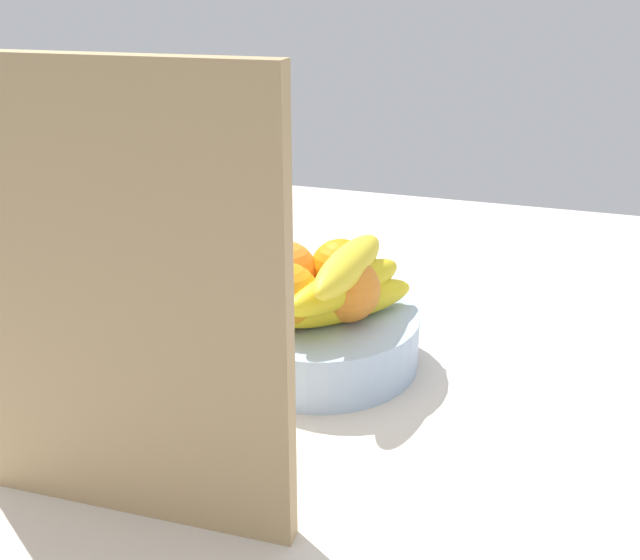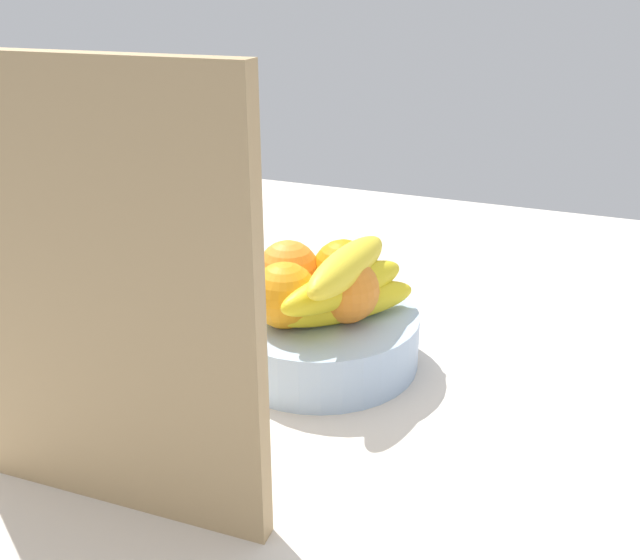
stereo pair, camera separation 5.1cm
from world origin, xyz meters
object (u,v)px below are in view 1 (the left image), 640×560
(orange_back_left, at_px, (340,270))
(banana_bunch, at_px, (347,285))
(cutting_board, at_px, (108,310))
(orange_front_left, at_px, (286,272))
(fruit_bowl, at_px, (320,337))
(orange_center, at_px, (347,290))
(orange_front_right, at_px, (286,296))
(thermos_tumbler, at_px, (100,293))

(orange_back_left, height_order, banana_bunch, banana_bunch)
(banana_bunch, height_order, cutting_board, cutting_board)
(orange_front_left, bearing_deg, fruit_bowl, 157.09)
(fruit_bowl, height_order, orange_center, orange_center)
(orange_center, bearing_deg, cutting_board, 68.83)
(orange_center, height_order, cutting_board, cutting_board)
(banana_bunch, relative_size, cutting_board, 0.51)
(orange_center, height_order, banana_bunch, banana_bunch)
(orange_center, bearing_deg, orange_front_left, -18.44)
(orange_front_left, bearing_deg, orange_front_right, 111.01)
(orange_center, height_order, orange_back_left, same)
(fruit_bowl, bearing_deg, orange_front_right, 61.21)
(orange_back_left, xyz_separation_m, banana_bunch, (-0.02, 0.05, 0.01))
(orange_center, distance_m, banana_bunch, 0.01)
(orange_front_left, height_order, orange_center, same)
(banana_bunch, xyz_separation_m, thermos_tumbler, (0.28, 0.04, -0.03))
(orange_front_right, distance_m, cutting_board, 0.26)
(fruit_bowl, distance_m, orange_front_right, 0.08)
(orange_center, distance_m, cutting_board, 0.30)
(banana_bunch, height_order, thermos_tumbler, same)
(thermos_tumbler, bearing_deg, banana_bunch, -171.78)
(fruit_bowl, distance_m, banana_bunch, 0.08)
(fruit_bowl, xyz_separation_m, orange_center, (-0.03, 0.01, 0.07))
(orange_front_left, height_order, thermos_tumbler, thermos_tumbler)
(fruit_bowl, xyz_separation_m, cutting_board, (0.07, 0.28, 0.15))
(fruit_bowl, relative_size, orange_front_left, 3.11)
(fruit_bowl, bearing_deg, orange_back_left, -101.37)
(orange_back_left, distance_m, cutting_board, 0.34)
(orange_front_left, relative_size, thermos_tumbler, 0.50)
(fruit_bowl, xyz_separation_m, orange_front_left, (0.05, -0.02, 0.07))
(orange_front_right, relative_size, orange_back_left, 1.00)
(banana_bunch, bearing_deg, orange_center, -111.62)
(orange_front_left, distance_m, thermos_tumbler, 0.22)
(orange_center, xyz_separation_m, banana_bunch, (0.00, 0.00, 0.01))
(fruit_bowl, relative_size, cutting_board, 0.62)
(banana_bunch, bearing_deg, fruit_bowl, -13.97)
(orange_front_left, distance_m, orange_center, 0.08)
(orange_front_right, bearing_deg, banana_bunch, -148.43)
(orange_front_right, height_order, orange_back_left, same)
(fruit_bowl, relative_size, thermos_tumbler, 1.54)
(orange_front_left, distance_m, orange_back_left, 0.06)
(orange_front_right, bearing_deg, thermos_tumbler, 1.62)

